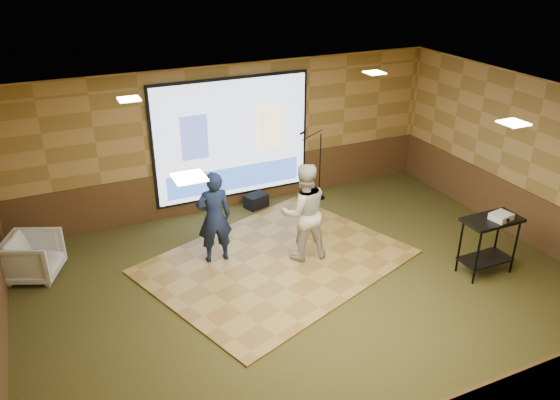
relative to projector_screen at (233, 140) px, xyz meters
name	(u,v)px	position (x,y,z in m)	size (l,w,h in m)	color
ground	(308,290)	(0.00, -3.44, -1.47)	(9.00, 9.00, 0.00)	#283217
room_shell	(311,171)	(0.00, -3.44, 0.62)	(9.04, 7.04, 3.02)	#B08849
wainscot_back	(234,184)	(0.00, 0.04, -1.00)	(9.00, 0.04, 0.95)	#4B3219
wainscot_right	(519,212)	(4.48, -3.44, -1.00)	(0.04, 7.00, 0.95)	#4B3219
projector_screen	(233,140)	(0.00, 0.00, 0.00)	(3.32, 0.06, 2.52)	black
downlight_nw	(129,99)	(-2.20, -1.64, 1.50)	(0.32, 0.32, 0.02)	beige
downlight_ne	(375,73)	(2.20, -1.64, 1.50)	(0.32, 0.32, 0.02)	beige
downlight_sw	(189,177)	(-2.20, -4.94, 1.50)	(0.32, 0.32, 0.02)	beige
downlight_se	(514,123)	(2.20, -4.94, 1.50)	(0.32, 0.32, 0.02)	beige
dance_floor	(277,261)	(-0.12, -2.45, -1.46)	(4.25, 3.24, 0.03)	#A5833C
player_left	(214,217)	(-1.07, -1.96, -0.61)	(0.61, 0.40, 1.67)	#151F42
player_right	(304,212)	(0.36, -2.51, -0.56)	(0.86, 0.67, 1.77)	beige
av_table	(490,234)	(2.98, -4.19, -0.74)	(0.98, 0.51, 1.03)	black
projector	(501,217)	(3.07, -4.27, -0.39)	(0.32, 0.27, 0.11)	silver
mic_stand	(317,178)	(1.76, -0.41, -0.98)	(0.63, 0.26, 1.60)	black
banquet_chair	(33,257)	(-4.00, -1.18, -1.10)	(0.81, 0.83, 0.76)	gray
duffel_bag	(256,201)	(0.38, -0.26, -1.33)	(0.46, 0.31, 0.29)	black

